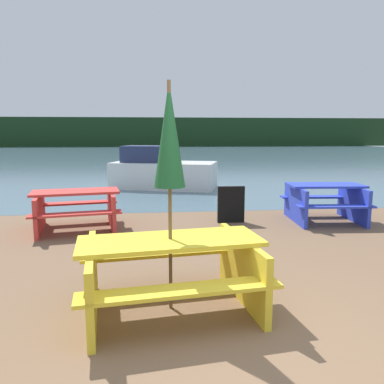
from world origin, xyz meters
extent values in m
plane|color=brown|center=(0.00, 0.00, 0.00)|extent=(60.00, 60.00, 0.00)
cube|color=slate|center=(0.00, 31.11, 0.00)|extent=(60.00, 50.00, 0.00)
cube|color=#193319|center=(0.00, 51.11, 2.00)|extent=(80.00, 1.60, 4.00)
cube|color=yellow|center=(-0.66, 1.29, 0.73)|extent=(1.93, 0.94, 0.04)
cube|color=yellow|center=(-0.59, 0.74, 0.43)|extent=(1.88, 0.52, 0.04)
cube|color=yellow|center=(-0.74, 1.83, 0.43)|extent=(1.88, 0.52, 0.04)
cube|color=yellow|center=(-1.45, 1.18, 0.35)|extent=(0.25, 1.38, 0.71)
cube|color=yellow|center=(0.12, 1.39, 0.35)|extent=(0.25, 1.38, 0.71)
cube|color=red|center=(-2.31, 4.76, 0.72)|extent=(1.70, 0.98, 0.04)
cube|color=red|center=(-2.21, 4.22, 0.41)|extent=(1.62, 0.56, 0.04)
cube|color=red|center=(-2.41, 5.30, 0.41)|extent=(1.62, 0.56, 0.04)
cube|color=red|center=(-2.96, 4.64, 0.35)|extent=(0.32, 1.37, 0.70)
cube|color=red|center=(-1.67, 4.88, 0.35)|extent=(0.32, 1.37, 0.70)
cube|color=blue|center=(2.69, 4.91, 0.76)|extent=(1.54, 0.80, 0.04)
cube|color=blue|center=(2.66, 4.36, 0.42)|extent=(1.52, 0.38, 0.04)
cube|color=blue|center=(2.73, 5.46, 0.42)|extent=(1.52, 0.38, 0.04)
cube|color=blue|center=(2.08, 4.95, 0.37)|extent=(0.16, 1.38, 0.73)
cube|color=blue|center=(3.30, 4.87, 0.37)|extent=(0.16, 1.38, 0.73)
cylinder|color=brown|center=(-0.66, 1.29, 1.16)|extent=(0.04, 0.04, 2.32)
cone|color=#195128|center=(-0.66, 1.29, 1.80)|extent=(0.31, 0.31, 1.04)
cube|color=silver|center=(-0.49, 10.08, 0.43)|extent=(3.70, 2.50, 0.87)
cube|color=navy|center=(-1.07, 10.25, 1.14)|extent=(1.75, 1.49, 0.54)
cube|color=black|center=(0.73, 4.98, 0.38)|extent=(0.55, 0.08, 0.75)
camera|label=1|loc=(-0.81, -2.42, 1.82)|focal=35.00mm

